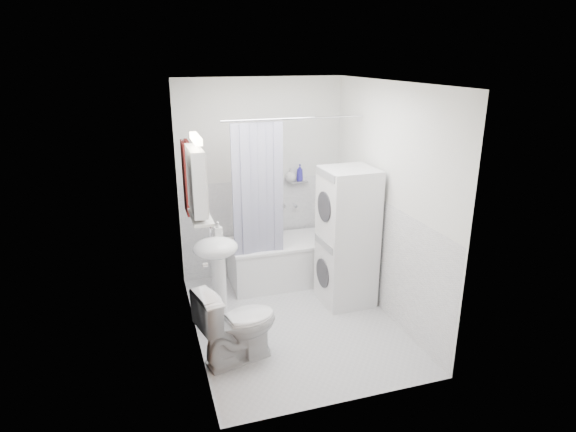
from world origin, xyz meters
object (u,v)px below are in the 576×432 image
object	(u,v)px
bathtub	(287,259)
sink	(217,262)
washer_dryer	(347,237)
toilet	(238,324)

from	to	relation	value
bathtub	sink	distance (m)	1.30
bathtub	sink	size ratio (longest dim) A/B	1.33
washer_dryer	toilet	xyz separation A→B (m)	(-1.36, -0.73, -0.40)
toilet	bathtub	bearing A→B (deg)	-46.60
bathtub	toilet	bearing A→B (deg)	-122.57
bathtub	toilet	size ratio (longest dim) A/B	1.89
bathtub	washer_dryer	world-z (taller)	washer_dryer
sink	toilet	distance (m)	0.72
sink	washer_dryer	bearing A→B (deg)	3.90
sink	washer_dryer	world-z (taller)	washer_dryer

